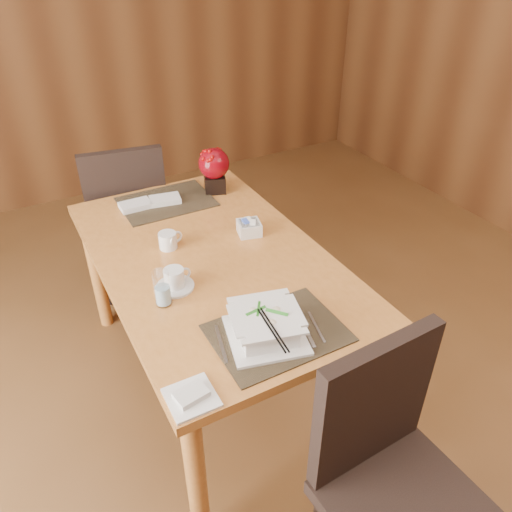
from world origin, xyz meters
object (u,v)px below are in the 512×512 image
water_glass (162,288)px  sugar_caddy (249,228)px  near_chair (392,469)px  dining_table (213,274)px  bread_plate (191,398)px  berry_decor (214,168)px  creamer_jug (168,241)px  coffee_cup (174,280)px  soup_setting (266,326)px  far_chair (128,213)px

water_glass → sugar_caddy: (0.51, 0.29, -0.04)m
near_chair → dining_table: bearing=93.9°
bread_plate → near_chair: size_ratio=0.15×
berry_decor → creamer_jug: bearing=-135.6°
dining_table → bread_plate: bread_plate is taller
coffee_cup → water_glass: water_glass is taller
creamer_jug → bread_plate: size_ratio=0.70×
soup_setting → creamer_jug: bearing=111.9°
dining_table → creamer_jug: (-0.14, 0.15, 0.13)m
coffee_cup → far_chair: size_ratio=0.15×
berry_decor → bread_plate: 1.38m
near_chair → far_chair: bearing=94.5°
creamer_jug → far_chair: far_chair is taller
dining_table → berry_decor: berry_decor is taller
soup_setting → berry_decor: 1.14m
berry_decor → sugar_caddy: bearing=-95.6°
coffee_cup → water_glass: bearing=-134.9°
water_glass → sugar_caddy: 0.59m
far_chair → soup_setting: bearing=102.5°
water_glass → creamer_jug: 0.38m
coffee_cup → near_chair: bearing=-70.0°
dining_table → far_chair: far_chair is taller
sugar_caddy → bread_plate: bearing=-128.4°
coffee_cup → bread_plate: bearing=-106.0°
bread_plate → sugar_caddy: bearing=51.6°
berry_decor → bread_plate: bearing=-117.7°
coffee_cup → water_glass: (-0.07, -0.07, 0.04)m
soup_setting → far_chair: far_chair is taller
soup_setting → creamer_jug: 0.70m
dining_table → far_chair: 0.93m
dining_table → creamer_jug: size_ratio=14.90×
dining_table → sugar_caddy: bearing=19.8°
berry_decor → far_chair: 0.64m
coffee_cup → soup_setting: bearing=-67.5°
berry_decor → far_chair: berry_decor is taller
soup_setting → water_glass: size_ratio=2.18×
dining_table → near_chair: bearing=-83.7°
creamer_jug → near_chair: size_ratio=0.10×
coffee_cup → far_chair: 1.08m
dining_table → near_chair: (0.12, -1.05, -0.11)m
soup_setting → berry_decor: size_ratio=1.33×
soup_setting → bread_plate: 0.35m
water_glass → near_chair: bearing=-64.4°
water_glass → soup_setting: bearing=-54.7°
dining_table → coffee_cup: 0.29m
soup_setting → sugar_caddy: soup_setting is taller
coffee_cup → bread_plate: (-0.15, -0.54, -0.03)m
water_glass → near_chair: near_chair is taller
coffee_cup → berry_decor: (0.49, 0.68, 0.10)m
soup_setting → berry_decor: (0.31, 1.09, 0.08)m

